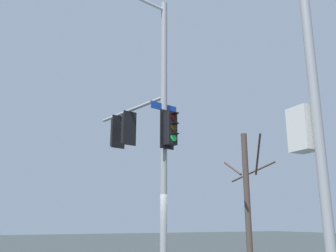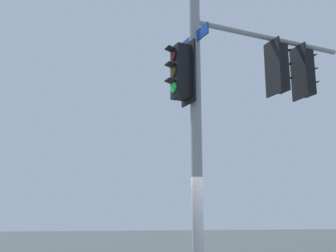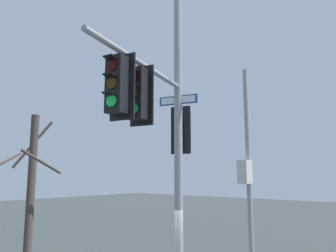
{
  "view_description": "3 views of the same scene",
  "coord_description": "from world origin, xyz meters",
  "views": [
    {
      "loc": [
        11.02,
        -5.49,
        1.68
      ],
      "look_at": [
        -0.03,
        -0.16,
        4.87
      ],
      "focal_mm": 39.19,
      "sensor_mm": 36.0,
      "label": 1
    },
    {
      "loc": [
        2.23,
        7.2,
        1.8
      ],
      "look_at": [
        0.91,
        -0.36,
        3.47
      ],
      "focal_mm": 43.43,
      "sensor_mm": 36.0,
      "label": 2
    },
    {
      "loc": [
        -6.52,
        -5.72,
        3.38
      ],
      "look_at": [
        -0.07,
        -0.46,
        4.64
      ],
      "focal_mm": 34.83,
      "sensor_mm": 36.0,
      "label": 3
    }
  ],
  "objects": [
    {
      "name": "main_signal_pole_assembly",
      "position": [
        -0.42,
        -0.82,
        5.13
      ],
      "size": [
        4.74,
        3.39,
        9.38
      ],
      "rotation": [
        0.0,
        0.0,
        3.39
      ],
      "color": "gray",
      "rests_on": "ground"
    }
  ]
}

